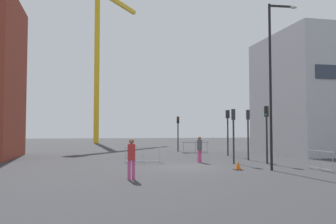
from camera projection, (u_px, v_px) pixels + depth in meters
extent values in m
plane|color=#333335|center=(188.00, 167.00, 21.43)|extent=(160.00, 160.00, 0.00)
cube|color=#B7B7BC|center=(324.00, 95.00, 33.49)|extent=(10.28, 10.06, 10.94)
cylinder|color=gold|center=(97.00, 67.00, 60.93)|extent=(0.90, 0.90, 26.08)
cylinder|color=black|center=(270.00, 86.00, 19.58)|extent=(0.14, 0.14, 9.19)
cube|color=black|center=(281.00, 6.00, 19.91)|extent=(1.42, 0.21, 0.10)
ellipsoid|color=silver|center=(293.00, 7.00, 20.01)|extent=(0.44, 0.24, 0.16)
cylinder|color=#232326|center=(228.00, 137.00, 30.70)|extent=(0.12, 0.12, 3.22)
cube|color=#232326|center=(228.00, 114.00, 30.80)|extent=(0.28, 0.31, 0.70)
sphere|color=red|center=(227.00, 112.00, 30.97)|extent=(0.11, 0.11, 0.11)
sphere|color=#3C2905|center=(227.00, 114.00, 30.96)|extent=(0.11, 0.11, 0.11)
sphere|color=#07330F|center=(227.00, 117.00, 30.95)|extent=(0.11, 0.11, 0.11)
cylinder|color=#232326|center=(178.00, 137.00, 36.93)|extent=(0.12, 0.12, 2.91)
cube|color=#232326|center=(178.00, 120.00, 37.02)|extent=(0.27, 0.31, 0.70)
sphere|color=red|center=(178.00, 118.00, 36.86)|extent=(0.11, 0.11, 0.11)
sphere|color=#3C2905|center=(178.00, 120.00, 36.85)|extent=(0.11, 0.11, 0.11)
sphere|color=#07330F|center=(178.00, 122.00, 36.84)|extent=(0.11, 0.11, 0.11)
cylinder|color=#2D2D30|center=(248.00, 140.00, 26.25)|extent=(0.12, 0.12, 2.98)
cube|color=#2D2D30|center=(248.00, 115.00, 26.34)|extent=(0.31, 0.34, 0.70)
sphere|color=#390605|center=(247.00, 112.00, 26.53)|extent=(0.11, 0.11, 0.11)
sphere|color=#F2A514|center=(248.00, 115.00, 26.52)|extent=(0.11, 0.11, 0.11)
sphere|color=#07330F|center=(248.00, 118.00, 26.51)|extent=(0.11, 0.11, 0.11)
cylinder|color=#232326|center=(267.00, 140.00, 23.30)|extent=(0.12, 0.12, 3.07)
cube|color=#232326|center=(266.00, 111.00, 23.40)|extent=(0.37, 0.37, 0.70)
sphere|color=#390605|center=(266.00, 108.00, 23.26)|extent=(0.11, 0.11, 0.11)
sphere|color=#3C2905|center=(266.00, 111.00, 23.25)|extent=(0.11, 0.11, 0.11)
sphere|color=green|center=(266.00, 115.00, 23.24)|extent=(0.11, 0.11, 0.11)
cylinder|color=#2D2D30|center=(234.00, 142.00, 23.38)|extent=(0.12, 0.12, 2.87)
cube|color=#2D2D30|center=(233.00, 114.00, 23.47)|extent=(0.34, 0.36, 0.70)
sphere|color=red|center=(234.00, 111.00, 23.65)|extent=(0.11, 0.11, 0.11)
sphere|color=#3C2905|center=(234.00, 115.00, 23.64)|extent=(0.11, 0.11, 0.11)
sphere|color=#07330F|center=(234.00, 118.00, 23.62)|extent=(0.11, 0.11, 0.11)
cylinder|color=#D14C8C|center=(134.00, 170.00, 15.74)|extent=(0.14, 0.14, 0.86)
cylinder|color=#D14C8C|center=(129.00, 170.00, 15.68)|extent=(0.14, 0.14, 0.86)
cylinder|color=red|center=(131.00, 152.00, 15.75)|extent=(0.34, 0.34, 0.71)
sphere|color=#8C6647|center=(131.00, 141.00, 15.78)|extent=(0.23, 0.23, 0.23)
cylinder|color=#D14C8C|center=(199.00, 156.00, 24.18)|extent=(0.14, 0.14, 0.84)
cylinder|color=#D14C8C|center=(201.00, 156.00, 24.32)|extent=(0.14, 0.14, 0.84)
cylinder|color=#4C4C51|center=(200.00, 145.00, 24.29)|extent=(0.34, 0.34, 0.70)
sphere|color=#8C6647|center=(199.00, 138.00, 24.31)|extent=(0.23, 0.23, 0.23)
cube|color=gray|center=(195.00, 142.00, 33.94)|extent=(2.56, 0.11, 0.06)
cube|color=gray|center=(195.00, 152.00, 33.89)|extent=(2.56, 0.11, 0.06)
cylinder|color=gray|center=(184.00, 148.00, 33.69)|extent=(0.04, 0.04, 1.05)
cylinder|color=gray|center=(195.00, 148.00, 33.91)|extent=(0.04, 0.04, 1.05)
cylinder|color=gray|center=(207.00, 148.00, 34.13)|extent=(0.04, 0.04, 1.05)
cube|color=#9EA0A5|center=(320.00, 151.00, 19.39)|extent=(0.25, 2.57, 0.06)
cube|color=#9EA0A5|center=(320.00, 169.00, 19.35)|extent=(0.25, 2.57, 0.06)
cylinder|color=#9EA0A5|center=(333.00, 163.00, 18.22)|extent=(0.04, 0.04, 1.05)
cylinder|color=#9EA0A5|center=(320.00, 161.00, 19.37)|extent=(0.04, 0.04, 1.05)
cylinder|color=#9EA0A5|center=(309.00, 159.00, 20.51)|extent=(0.04, 0.04, 1.05)
cube|color=#B2B5BA|center=(143.00, 147.00, 24.06)|extent=(2.53, 0.23, 0.06)
cube|color=#B2B5BA|center=(143.00, 161.00, 24.01)|extent=(2.53, 0.23, 0.06)
cylinder|color=#B2B5BA|center=(126.00, 155.00, 23.87)|extent=(0.04, 0.04, 1.05)
cylinder|color=#B2B5BA|center=(143.00, 155.00, 24.04)|extent=(0.04, 0.04, 1.05)
cylinder|color=#B2B5BA|center=(160.00, 155.00, 24.20)|extent=(0.04, 0.04, 1.05)
cube|color=black|center=(238.00, 170.00, 19.62)|extent=(0.46, 0.46, 0.03)
cone|color=#E55B0F|center=(238.00, 166.00, 19.64)|extent=(0.36, 0.36, 0.47)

